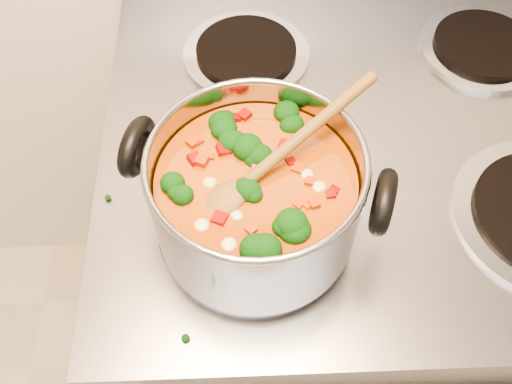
% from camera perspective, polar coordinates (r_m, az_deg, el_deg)
% --- Properties ---
extents(electric_range, '(0.80, 0.72, 1.08)m').
position_cam_1_polar(electric_range, '(1.22, 8.51, -7.52)').
color(electric_range, gray).
rests_on(electric_range, ground).
extents(stockpot, '(0.31, 0.24, 0.15)m').
position_cam_1_polar(stockpot, '(0.66, -0.02, -0.39)').
color(stockpot, '#9999A0').
rests_on(stockpot, electric_range).
extents(wooden_spoon, '(0.22, 0.17, 0.08)m').
position_cam_1_polar(wooden_spoon, '(0.62, 0.76, 2.44)').
color(wooden_spoon, brown).
rests_on(wooden_spoon, stockpot).
extents(cooktop_crumbs, '(0.05, 0.04, 0.01)m').
position_cam_1_polar(cooktop_crumbs, '(0.81, -2.44, 5.13)').
color(cooktop_crumbs, black).
rests_on(cooktop_crumbs, electric_range).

